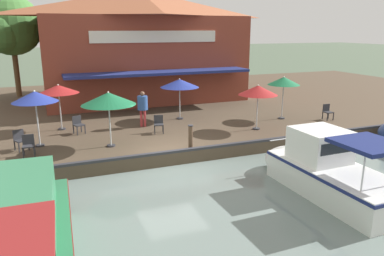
% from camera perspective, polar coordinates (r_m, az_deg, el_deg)
% --- Properties ---
extents(ground_plane, '(220.00, 220.00, 0.00)m').
position_cam_1_polar(ground_plane, '(15.29, -3.21, -6.08)').
color(ground_plane, '#4C5B47').
extents(quay_deck, '(22.00, 56.00, 0.60)m').
position_cam_1_polar(quay_deck, '(25.49, -11.12, 2.92)').
color(quay_deck, '#4C3D2D').
rests_on(quay_deck, ground).
extents(quay_edge_fender, '(0.20, 50.40, 0.10)m').
position_cam_1_polar(quay_edge_fender, '(15.16, -3.37, -3.66)').
color(quay_edge_fender, '#2D2D33').
rests_on(quay_edge_fender, quay_deck).
extents(waterfront_restaurant, '(10.15, 13.91, 7.48)m').
position_cam_1_polar(waterfront_restaurant, '(27.53, -7.96, 12.55)').
color(waterfront_restaurant, brown).
rests_on(waterfront_restaurant, quay_deck).
extents(patio_umbrella_by_entrance, '(2.11, 2.11, 2.26)m').
position_cam_1_polar(patio_umbrella_by_entrance, '(20.50, -1.90, 6.83)').
color(patio_umbrella_by_entrance, '#B7B7B7').
rests_on(patio_umbrella_by_entrance, quay_deck).
extents(patio_umbrella_mid_patio_left, '(1.75, 1.75, 2.37)m').
position_cam_1_polar(patio_umbrella_mid_patio_left, '(21.13, 13.82, 6.96)').
color(patio_umbrella_mid_patio_left, '#B7B7B7').
rests_on(patio_umbrella_mid_patio_left, quay_deck).
extents(patio_umbrella_back_row, '(1.96, 1.96, 2.27)m').
position_cam_1_polar(patio_umbrella_back_row, '(19.36, -19.70, 5.59)').
color(patio_umbrella_back_row, '#B7B7B7').
rests_on(patio_umbrella_back_row, quay_deck).
extents(patio_umbrella_mid_patio_right, '(1.92, 1.92, 2.25)m').
position_cam_1_polar(patio_umbrella_mid_patio_right, '(18.58, 10.03, 5.69)').
color(patio_umbrella_mid_patio_right, '#B7B7B7').
rests_on(patio_umbrella_mid_patio_right, quay_deck).
extents(patio_umbrella_far_corner, '(1.86, 1.86, 2.41)m').
position_cam_1_polar(patio_umbrella_far_corner, '(16.85, -22.83, 4.41)').
color(patio_umbrella_far_corner, '#B7B7B7').
rests_on(patio_umbrella_far_corner, quay_deck).
extents(patio_umbrella_near_quay_edge, '(2.26, 2.26, 2.37)m').
position_cam_1_polar(patio_umbrella_near_quay_edge, '(15.90, -12.62, 4.40)').
color(patio_umbrella_near_quay_edge, '#B7B7B7').
rests_on(patio_umbrella_near_quay_edge, quay_deck).
extents(cafe_chair_mid_patio, '(0.59, 0.59, 0.85)m').
position_cam_1_polar(cafe_chair_mid_patio, '(16.94, -24.72, -1.53)').
color(cafe_chair_mid_patio, '#2D2D33').
rests_on(cafe_chair_mid_patio, quay_deck).
extents(cafe_chair_back_row_seat, '(0.57, 0.57, 0.85)m').
position_cam_1_polar(cafe_chair_back_row_seat, '(18.66, -16.96, 0.63)').
color(cafe_chair_back_row_seat, '#2D2D33').
rests_on(cafe_chair_back_row_seat, quay_deck).
extents(cafe_chair_facing_river, '(0.45, 0.45, 0.85)m').
position_cam_1_polar(cafe_chair_facing_river, '(21.93, 19.94, 2.45)').
color(cafe_chair_facing_river, '#2D2D33').
rests_on(cafe_chair_facing_river, quay_deck).
extents(cafe_chair_under_first_umbrella, '(0.53, 0.53, 0.85)m').
position_cam_1_polar(cafe_chair_under_first_umbrella, '(18.03, -5.11, 0.75)').
color(cafe_chair_under_first_umbrella, '#2D2D33').
rests_on(cafe_chair_under_first_umbrella, quay_deck).
extents(cafe_chair_beside_entrance, '(0.46, 0.46, 0.85)m').
position_cam_1_polar(cafe_chair_beside_entrance, '(16.03, -23.66, -2.30)').
color(cafe_chair_beside_entrance, '#2D2D33').
rests_on(cafe_chair_beside_entrance, quay_deck).
extents(person_at_quay_edge, '(0.52, 0.52, 1.82)m').
position_cam_1_polar(person_at_quay_edge, '(19.13, -7.54, 3.59)').
color(person_at_quay_edge, '#B23338').
rests_on(person_at_quay_edge, quay_deck).
extents(motorboat_distant_upstream, '(5.79, 2.18, 2.19)m').
position_cam_1_polar(motorboat_distant_upstream, '(13.64, 19.41, -5.95)').
color(motorboat_distant_upstream, white).
rests_on(motorboat_distant_upstream, river_water).
extents(mooring_post, '(0.22, 0.22, 1.02)m').
position_cam_1_polar(mooring_post, '(15.56, -0.22, -1.33)').
color(mooring_post, '#473323').
rests_on(mooring_post, quay_deck).
extents(tree_behind_restaurant, '(4.47, 4.26, 7.24)m').
position_cam_1_polar(tree_behind_restaurant, '(30.20, -26.17, 13.65)').
color(tree_behind_restaurant, brown).
rests_on(tree_behind_restaurant, quay_deck).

